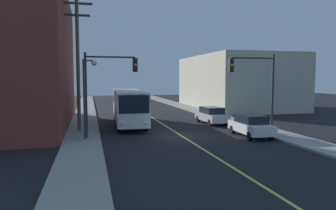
# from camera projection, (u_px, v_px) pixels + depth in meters

# --- Properties ---
(ground_plane) EXTENTS (120.00, 120.00, 0.00)m
(ground_plane) POSITION_uv_depth(u_px,v_px,m) (182.00, 136.00, 23.93)
(ground_plane) COLOR black
(sidewalk_left) EXTENTS (2.50, 90.00, 0.15)m
(sidewalk_left) POSITION_uv_depth(u_px,v_px,m) (84.00, 121.00, 31.88)
(sidewalk_left) COLOR gray
(sidewalk_left) RESTS_ON ground
(sidewalk_right) EXTENTS (2.50, 90.00, 0.15)m
(sidewalk_right) POSITION_uv_depth(u_px,v_px,m) (220.00, 117.00, 35.33)
(sidewalk_right) COLOR gray
(sidewalk_right) RESTS_ON ground
(lane_stripe_center) EXTENTS (0.16, 60.00, 0.01)m
(lane_stripe_center) POSITION_uv_depth(u_px,v_px,m) (147.00, 114.00, 38.45)
(lane_stripe_center) COLOR #D8CC4C
(lane_stripe_center) RESTS_ON ground
(building_left_brick) EXTENTS (10.00, 19.26, 11.93)m
(building_left_brick) POSITION_uv_depth(u_px,v_px,m) (9.00, 60.00, 27.76)
(building_left_brick) COLOR brown
(building_left_brick) RESTS_ON ground
(building_right_warehouse) EXTENTS (12.00, 19.39, 7.62)m
(building_right_warehouse) POSITION_uv_depth(u_px,v_px,m) (236.00, 82.00, 47.50)
(building_right_warehouse) COLOR beige
(building_right_warehouse) RESTS_ON ground
(city_bus) EXTENTS (3.12, 12.24, 3.20)m
(city_bus) POSITION_uv_depth(u_px,v_px,m) (129.00, 105.00, 30.26)
(city_bus) COLOR silver
(city_bus) RESTS_ON ground
(parked_car_white) EXTENTS (1.92, 4.45, 1.62)m
(parked_car_white) POSITION_uv_depth(u_px,v_px,m) (251.00, 125.00, 23.86)
(parked_car_white) COLOR silver
(parked_car_white) RESTS_ON ground
(parked_car_silver) EXTENTS (1.95, 4.46, 1.62)m
(parked_car_silver) POSITION_uv_depth(u_px,v_px,m) (212.00, 115.00, 30.56)
(parked_car_silver) COLOR #B7B7BC
(parked_car_silver) RESTS_ON ground
(utility_pole_near) EXTENTS (2.40, 0.28, 10.59)m
(utility_pole_near) POSITION_uv_depth(u_px,v_px,m) (78.00, 58.00, 25.08)
(utility_pole_near) COLOR brown
(utility_pole_near) RESTS_ON sidewalk_left
(traffic_signal_left_corner) EXTENTS (3.75, 0.48, 6.00)m
(traffic_signal_left_corner) POSITION_uv_depth(u_px,v_px,m) (108.00, 79.00, 22.70)
(traffic_signal_left_corner) COLOR #2D2D33
(traffic_signal_left_corner) RESTS_ON sidewalk_left
(traffic_signal_right_corner) EXTENTS (3.75, 0.48, 6.00)m
(traffic_signal_right_corner) POSITION_uv_depth(u_px,v_px,m) (255.00, 79.00, 24.00)
(traffic_signal_right_corner) COLOR #2D2D33
(traffic_signal_right_corner) RESTS_ON sidewalk_right
(street_lamp_left) EXTENTS (0.98, 0.40, 5.50)m
(street_lamp_left) POSITION_uv_depth(u_px,v_px,m) (87.00, 87.00, 21.84)
(street_lamp_left) COLOR #38383D
(street_lamp_left) RESTS_ON sidewalk_left
(fire_hydrant) EXTENTS (0.44, 0.26, 0.84)m
(fire_hydrant) POSITION_uv_depth(u_px,v_px,m) (241.00, 119.00, 29.52)
(fire_hydrant) COLOR red
(fire_hydrant) RESTS_ON sidewalk_right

